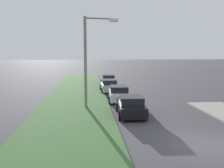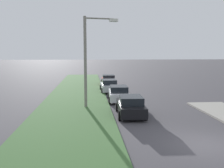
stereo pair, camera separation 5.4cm
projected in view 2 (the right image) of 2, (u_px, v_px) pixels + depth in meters
The scene contains 7 objects.
ground at pixel (207, 145), 12.71m from camera, with size 300.00×300.00×0.00m, color #423F44.
grass_median at pixel (74, 105), 21.96m from camera, with size 60.00×6.00×0.12m, color #3D6633.
parked_car_black at pixel (131, 106), 18.63m from camera, with size 4.37×2.16×1.47m.
parked_car_white at pixel (119, 94), 24.19m from camera, with size 4.38×2.17×1.47m.
parked_car_silver at pixel (109, 86), 29.84m from camera, with size 4.33×2.08×1.47m.
parked_car_red at pixel (108, 80), 36.02m from camera, with size 4.34×2.09×1.47m.
streetlight at pixel (90, 55), 20.80m from camera, with size 0.80×2.86×7.50m.
Camera 2 is at (-11.77, 5.82, 4.62)m, focal length 40.80 mm.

